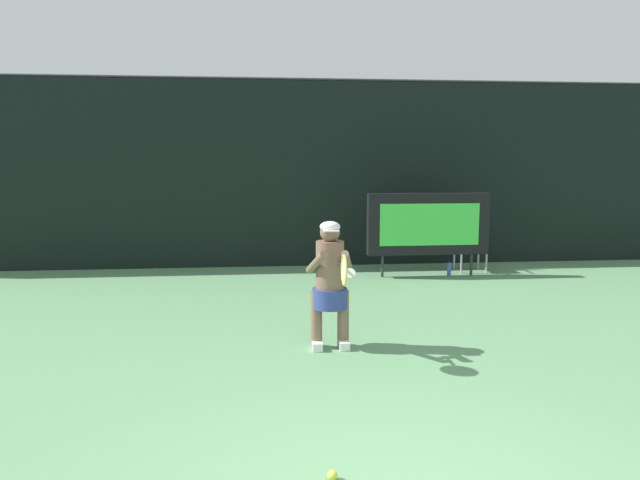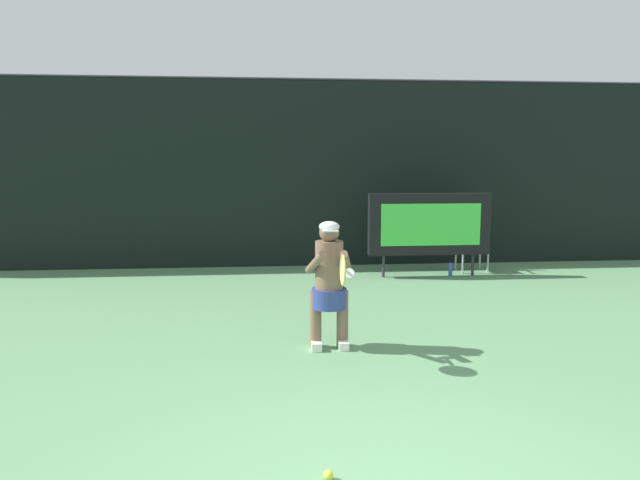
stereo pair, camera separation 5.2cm
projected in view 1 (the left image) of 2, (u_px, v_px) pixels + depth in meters
backdrop_screen at (300, 174)px, 11.49m from camera, size 18.00×0.12×3.66m
scoreboard at (428, 224)px, 10.50m from camera, size 2.20×0.21×1.50m
umpire_chair at (470, 238)px, 11.10m from camera, size 0.52×0.44×1.08m
water_bottle at (449, 269)px, 10.65m from camera, size 0.07×0.07×0.27m
tennis_player at (330, 281)px, 6.46m from camera, size 0.53×0.61×1.42m
tennis_racket at (344, 270)px, 5.82m from camera, size 0.03×0.60×0.31m
tennis_ball_loose at (332, 475)px, 3.83m from camera, size 0.07×0.07×0.07m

